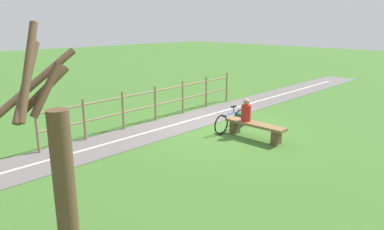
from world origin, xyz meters
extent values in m
plane|color=#3D6B28|center=(0.00, 0.00, 0.00)|extent=(80.00, 80.00, 0.00)
cube|color=#66605E|center=(1.09, 4.00, 0.01)|extent=(2.61, 36.03, 0.02)
cube|color=silver|center=(1.09, 4.00, 0.02)|extent=(0.79, 31.99, 0.00)
cube|color=brown|center=(-1.70, 0.23, 0.46)|extent=(2.03, 0.45, 0.08)
cube|color=brown|center=(-2.46, 0.22, 0.21)|extent=(0.16, 0.38, 0.42)
cube|color=brown|center=(-0.94, 0.24, 0.21)|extent=(0.16, 0.38, 0.42)
cylinder|color=#B2231E|center=(-1.35, 0.23, 0.76)|extent=(0.31, 0.31, 0.51)
sphere|color=#9E755B|center=(-1.35, 0.23, 1.11)|extent=(0.20, 0.20, 0.20)
torus|color=black|center=(-0.70, 0.64, 0.33)|extent=(0.05, 0.65, 0.65)
torus|color=black|center=(-0.70, -0.32, 0.33)|extent=(0.05, 0.65, 0.65)
cylinder|color=#1E51A3|center=(-0.70, 0.16, 0.60)|extent=(0.04, 0.82, 0.04)
cylinder|color=#1E51A3|center=(-0.70, 0.31, 0.46)|extent=(0.04, 0.59, 0.31)
cylinder|color=#1E51A3|center=(-0.70, 0.02, 0.70)|extent=(0.03, 0.03, 0.20)
cube|color=black|center=(-0.70, 0.02, 0.81)|extent=(0.08, 0.20, 0.05)
cube|color=#1E4C2D|center=(-0.47, -0.66, 0.21)|extent=(0.33, 0.30, 0.43)
cube|color=#245B37|center=(-0.51, -0.79, 0.15)|extent=(0.19, 0.10, 0.19)
cylinder|color=#847051|center=(2.34, -3.34, 0.65)|extent=(0.08, 0.08, 1.30)
cylinder|color=#847051|center=(2.25, -1.87, 0.65)|extent=(0.08, 0.08, 1.30)
cylinder|color=#847051|center=(2.16, -0.41, 0.65)|extent=(0.08, 0.08, 1.30)
cylinder|color=#847051|center=(2.08, 1.05, 0.65)|extent=(0.08, 0.08, 1.30)
cylinder|color=#847051|center=(1.99, 2.52, 0.65)|extent=(0.08, 0.08, 1.30)
cylinder|color=#847051|center=(1.90, 3.98, 0.65)|extent=(0.08, 0.08, 1.30)
cylinder|color=#847051|center=(1.81, 5.44, 0.65)|extent=(0.08, 0.08, 1.30)
cylinder|color=#847051|center=(2.08, 1.05, 1.10)|extent=(0.59, 8.78, 0.06)
cylinder|color=#847051|center=(2.08, 1.05, 0.58)|extent=(0.59, 8.78, 0.06)
cylinder|color=brown|center=(-3.02, 6.97, 1.17)|extent=(0.31, 0.31, 2.33)
cylinder|color=brown|center=(-2.41, 6.97, 2.65)|extent=(0.12, 1.28, 0.93)
cylinder|color=brown|center=(-2.77, 7.21, 2.86)|extent=(0.63, 0.65, 1.32)
cylinder|color=brown|center=(-2.74, 7.23, 2.72)|extent=(0.66, 0.70, 1.05)
cylinder|color=brown|center=(-2.79, 7.00, 2.58)|extent=(0.17, 0.56, 0.76)
cylinder|color=brown|center=(-2.63, 6.98, 2.54)|extent=(0.13, 0.85, 0.70)
camera|label=1|loc=(-7.70, 9.05, 3.50)|focal=33.29mm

